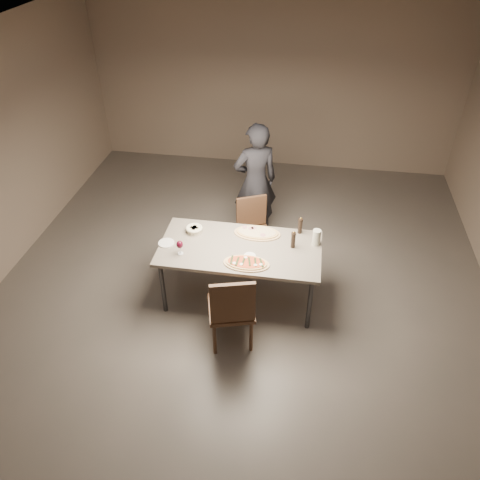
# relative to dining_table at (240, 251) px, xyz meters

# --- Properties ---
(room) EXTENTS (7.00, 7.00, 7.00)m
(room) POSITION_rel_dining_table_xyz_m (0.00, 0.00, 0.71)
(room) COLOR #5B544E
(room) RESTS_ON ground
(dining_table) EXTENTS (1.80, 0.90, 0.75)m
(dining_table) POSITION_rel_dining_table_xyz_m (0.00, 0.00, 0.00)
(dining_table) COLOR slate
(dining_table) RESTS_ON ground
(zucchini_pizza) EXTENTS (0.49, 0.27, 0.05)m
(zucchini_pizza) POSITION_rel_dining_table_xyz_m (0.11, -0.28, 0.07)
(zucchini_pizza) COLOR tan
(zucchini_pizza) RESTS_ON dining_table
(ham_pizza) EXTENTS (0.54, 0.30, 0.04)m
(ham_pizza) POSITION_rel_dining_table_xyz_m (0.16, 0.28, 0.07)
(ham_pizza) COLOR tan
(ham_pizza) RESTS_ON dining_table
(bread_basket) EXTENTS (0.19, 0.19, 0.07)m
(bread_basket) POSITION_rel_dining_table_xyz_m (-0.57, 0.20, 0.10)
(bread_basket) COLOR beige
(bread_basket) RESTS_ON dining_table
(oil_dish) EXTENTS (0.13, 0.13, 0.01)m
(oil_dish) POSITION_rel_dining_table_xyz_m (0.13, -0.15, 0.06)
(oil_dish) COLOR white
(oil_dish) RESTS_ON dining_table
(pepper_mill_left) EXTENTS (0.05, 0.05, 0.21)m
(pepper_mill_left) POSITION_rel_dining_table_xyz_m (0.64, 0.38, 0.16)
(pepper_mill_left) COLOR black
(pepper_mill_left) RESTS_ON dining_table
(pepper_mill_right) EXTENTS (0.06, 0.06, 0.21)m
(pepper_mill_right) POSITION_rel_dining_table_xyz_m (0.58, 0.10, 0.16)
(pepper_mill_right) COLOR black
(pepper_mill_right) RESTS_ON dining_table
(carafe) EXTENTS (0.09, 0.09, 0.19)m
(carafe) POSITION_rel_dining_table_xyz_m (0.83, 0.19, 0.15)
(carafe) COLOR silver
(carafe) RESTS_ON dining_table
(wine_glass) EXTENTS (0.08, 0.08, 0.17)m
(wine_glass) POSITION_rel_dining_table_xyz_m (-0.63, -0.21, 0.17)
(wine_glass) COLOR silver
(wine_glass) RESTS_ON dining_table
(side_plate) EXTENTS (0.18, 0.18, 0.01)m
(side_plate) POSITION_rel_dining_table_xyz_m (-0.83, -0.06, 0.06)
(side_plate) COLOR white
(side_plate) RESTS_ON dining_table
(chair_near) EXTENTS (0.57, 0.57, 0.98)m
(chair_near) POSITION_rel_dining_table_xyz_m (0.04, -0.75, -0.14)
(chair_near) COLOR #412A1B
(chair_near) RESTS_ON ground
(chair_far) EXTENTS (0.54, 0.54, 0.87)m
(chair_far) POSITION_rel_dining_table_xyz_m (0.05, 0.79, -0.21)
(chair_far) COLOR #412A1B
(chair_far) RESTS_ON ground
(diner) EXTENTS (0.71, 0.60, 1.64)m
(diner) POSITION_rel_dining_table_xyz_m (-0.01, 1.35, 0.13)
(diner) COLOR black
(diner) RESTS_ON ground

